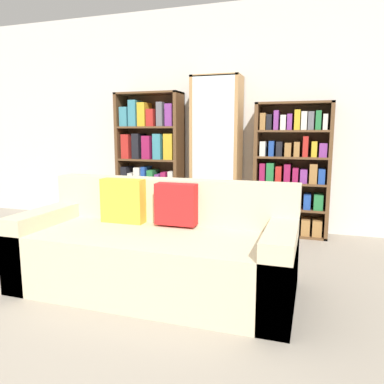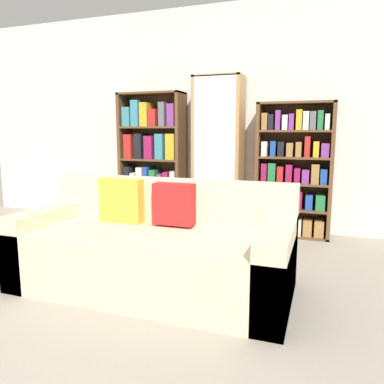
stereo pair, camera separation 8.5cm
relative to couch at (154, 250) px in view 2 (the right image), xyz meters
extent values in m
plane|color=gray|center=(-0.08, -0.73, -0.29)|extent=(16.00, 16.00, 0.00)
cube|color=beige|center=(-0.08, 2.07, 1.06)|extent=(7.11, 0.06, 2.70)
cube|color=beige|center=(0.00, -0.05, -0.07)|extent=(2.07, 0.92, 0.45)
cube|color=beige|center=(0.00, 0.31, 0.34)|extent=(2.07, 0.20, 0.35)
cube|color=beige|center=(-0.93, -0.05, -0.01)|extent=(0.20, 0.92, 0.57)
cube|color=beige|center=(0.94, -0.05, -0.01)|extent=(0.20, 0.92, 0.57)
cube|color=gold|center=(-0.36, 0.15, 0.34)|extent=(0.36, 0.12, 0.36)
cube|color=red|center=(0.11, 0.15, 0.34)|extent=(0.32, 0.12, 0.32)
cube|color=brown|center=(-1.29, 1.86, 0.55)|extent=(0.04, 0.32, 1.68)
cube|color=brown|center=(-0.49, 1.86, 0.55)|extent=(0.04, 0.32, 1.68)
cube|color=brown|center=(-0.89, 1.86, 1.37)|extent=(0.84, 0.32, 0.02)
cube|color=brown|center=(-0.89, 1.86, -0.28)|extent=(0.84, 0.32, 0.02)
cube|color=brown|center=(-0.89, 2.02, 0.55)|extent=(0.84, 0.01, 1.68)
cube|color=brown|center=(-0.89, 1.86, 0.14)|extent=(0.76, 0.32, 0.02)
cube|color=brown|center=(-0.89, 1.86, 0.55)|extent=(0.76, 0.32, 0.02)
cube|color=brown|center=(-0.89, 1.86, 0.95)|extent=(0.76, 0.32, 0.02)
cube|color=orange|center=(-1.20, 1.85, -0.13)|extent=(0.11, 0.24, 0.27)
cube|color=gold|center=(-1.08, 1.85, -0.11)|extent=(0.08, 0.24, 0.32)
cube|color=gold|center=(-0.95, 1.85, -0.12)|extent=(0.09, 0.24, 0.30)
cube|color=#7A3384|center=(-0.83, 1.85, -0.15)|extent=(0.10, 0.24, 0.23)
cube|color=#AD231E|center=(-0.70, 1.85, -0.14)|extent=(0.09, 0.24, 0.25)
cube|color=#5B5B60|center=(-0.58, 1.85, -0.15)|extent=(0.08, 0.24, 0.23)
cube|color=black|center=(-1.21, 1.85, 0.30)|extent=(0.08, 0.24, 0.30)
cube|color=beige|center=(-1.13, 1.85, 0.26)|extent=(0.07, 0.24, 0.22)
cube|color=beige|center=(-1.03, 1.85, 0.30)|extent=(0.08, 0.24, 0.30)
cube|color=#1E4293|center=(-0.94, 1.85, 0.30)|extent=(0.06, 0.24, 0.31)
cube|color=#237038|center=(-0.85, 1.85, 0.28)|extent=(0.08, 0.24, 0.27)
cube|color=#7A3384|center=(-0.75, 1.85, 0.26)|extent=(0.06, 0.24, 0.22)
cube|color=#8E1947|center=(-0.67, 1.85, 0.27)|extent=(0.06, 0.24, 0.25)
cube|color=beige|center=(-0.57, 1.85, 0.28)|extent=(0.07, 0.24, 0.26)
cube|color=#AD231E|center=(-1.18, 1.85, 0.71)|extent=(0.10, 0.24, 0.31)
cube|color=black|center=(-1.04, 1.85, 0.72)|extent=(0.10, 0.24, 0.32)
cube|color=#8E1947|center=(-0.90, 1.85, 0.70)|extent=(0.11, 0.24, 0.29)
cube|color=teal|center=(-0.75, 1.85, 0.72)|extent=(0.10, 0.24, 0.32)
cube|color=gold|center=(-0.60, 1.85, 0.72)|extent=(0.12, 0.24, 0.32)
cube|color=teal|center=(-1.20, 1.85, 1.09)|extent=(0.10, 0.24, 0.24)
cube|color=teal|center=(-1.07, 1.85, 1.13)|extent=(0.10, 0.24, 0.32)
cube|color=gold|center=(-0.95, 1.85, 1.11)|extent=(0.10, 0.24, 0.29)
cube|color=#AD231E|center=(-0.83, 1.85, 1.07)|extent=(0.09, 0.24, 0.21)
cube|color=#5B5B60|center=(-0.71, 1.85, 1.11)|extent=(0.08, 0.24, 0.29)
cube|color=#7A3384|center=(-0.59, 1.85, 1.10)|extent=(0.09, 0.24, 0.27)
cube|color=#AD7F4C|center=(-0.27, 1.84, 0.63)|extent=(0.04, 0.36, 1.84)
cube|color=#AD7F4C|center=(0.26, 1.84, 0.63)|extent=(0.04, 0.36, 1.84)
cube|color=#AD7F4C|center=(-0.01, 1.84, 1.53)|extent=(0.57, 0.36, 0.02)
cube|color=#AD7F4C|center=(-0.01, 1.84, -0.28)|extent=(0.57, 0.36, 0.02)
cube|color=#AD7F4C|center=(-0.01, 2.02, 0.63)|extent=(0.57, 0.01, 1.84)
cube|color=silver|center=(-0.01, 1.67, 0.63)|extent=(0.49, 0.01, 1.81)
cube|color=#AD7F4C|center=(-0.01, 1.84, 0.09)|extent=(0.49, 0.32, 0.02)
cube|color=#AD7F4C|center=(-0.01, 1.84, 0.45)|extent=(0.49, 0.32, 0.02)
cube|color=#AD7F4C|center=(-0.01, 1.84, 0.80)|extent=(0.49, 0.32, 0.02)
cube|color=#AD7F4C|center=(-0.01, 1.84, 1.16)|extent=(0.49, 0.32, 0.02)
cylinder|color=silver|center=(-0.18, 1.85, -0.23)|extent=(0.01, 0.01, 0.08)
cone|color=silver|center=(-0.18, 1.85, -0.15)|extent=(0.08, 0.08, 0.09)
cylinder|color=silver|center=(-0.06, 1.83, -0.23)|extent=(0.01, 0.01, 0.08)
cone|color=silver|center=(-0.06, 1.83, -0.15)|extent=(0.08, 0.08, 0.09)
cylinder|color=silver|center=(0.05, 1.84, -0.23)|extent=(0.01, 0.01, 0.08)
cone|color=silver|center=(0.05, 1.84, -0.15)|extent=(0.08, 0.08, 0.09)
cylinder|color=silver|center=(0.16, 1.84, -0.23)|extent=(0.01, 0.01, 0.08)
cone|color=silver|center=(0.16, 1.84, -0.15)|extent=(0.08, 0.08, 0.09)
cylinder|color=silver|center=(-0.16, 1.83, 0.14)|extent=(0.01, 0.01, 0.07)
cone|color=silver|center=(-0.16, 1.83, 0.22)|extent=(0.09, 0.09, 0.09)
cylinder|color=silver|center=(-0.01, 1.85, 0.14)|extent=(0.01, 0.01, 0.07)
cone|color=silver|center=(-0.01, 1.85, 0.22)|extent=(0.09, 0.09, 0.09)
cylinder|color=silver|center=(0.14, 1.85, 0.14)|extent=(0.01, 0.01, 0.07)
cone|color=silver|center=(0.14, 1.85, 0.22)|extent=(0.09, 0.09, 0.09)
cylinder|color=silver|center=(-0.20, 1.83, 0.49)|extent=(0.01, 0.01, 0.07)
cone|color=silver|center=(-0.20, 1.83, 0.57)|extent=(0.05, 0.05, 0.09)
cylinder|color=silver|center=(-0.12, 1.86, 0.49)|extent=(0.01, 0.01, 0.07)
cone|color=silver|center=(-0.12, 1.86, 0.57)|extent=(0.05, 0.05, 0.09)
cylinder|color=silver|center=(-0.05, 1.83, 0.49)|extent=(0.01, 0.01, 0.07)
cone|color=silver|center=(-0.05, 1.83, 0.57)|extent=(0.05, 0.05, 0.09)
cylinder|color=silver|center=(0.03, 1.83, 0.49)|extent=(0.01, 0.01, 0.07)
cone|color=silver|center=(0.03, 1.83, 0.57)|extent=(0.05, 0.05, 0.09)
cylinder|color=silver|center=(0.11, 1.85, 0.49)|extent=(0.01, 0.01, 0.07)
cone|color=silver|center=(0.11, 1.85, 0.57)|extent=(0.05, 0.05, 0.09)
cylinder|color=silver|center=(0.18, 1.84, 0.49)|extent=(0.01, 0.01, 0.07)
cone|color=silver|center=(0.18, 1.84, 0.57)|extent=(0.05, 0.05, 0.09)
cylinder|color=silver|center=(-0.16, 1.84, 0.85)|extent=(0.01, 0.01, 0.07)
cone|color=silver|center=(-0.16, 1.84, 0.92)|extent=(0.09, 0.09, 0.08)
cylinder|color=silver|center=(-0.01, 1.85, 0.85)|extent=(0.01, 0.01, 0.07)
cone|color=silver|center=(-0.01, 1.85, 0.92)|extent=(0.09, 0.09, 0.08)
cylinder|color=silver|center=(0.14, 1.84, 0.85)|extent=(0.01, 0.01, 0.07)
cone|color=silver|center=(0.14, 1.84, 0.92)|extent=(0.09, 0.09, 0.08)
cylinder|color=silver|center=(-0.18, 1.85, 1.21)|extent=(0.01, 0.01, 0.08)
cone|color=silver|center=(-0.18, 1.85, 1.30)|extent=(0.08, 0.08, 0.09)
cylinder|color=silver|center=(-0.06, 1.85, 1.21)|extent=(0.01, 0.01, 0.08)
cone|color=silver|center=(-0.06, 1.85, 1.30)|extent=(0.08, 0.08, 0.09)
cylinder|color=silver|center=(0.05, 1.82, 1.21)|extent=(0.01, 0.01, 0.08)
cone|color=silver|center=(0.05, 1.82, 1.30)|extent=(0.08, 0.08, 0.09)
cylinder|color=silver|center=(0.16, 1.83, 1.21)|extent=(0.01, 0.01, 0.08)
cone|color=silver|center=(0.16, 1.83, 1.30)|extent=(0.08, 0.08, 0.09)
cube|color=brown|center=(0.48, 1.86, 0.47)|extent=(0.04, 0.32, 1.52)
cube|color=brown|center=(1.28, 1.86, 0.47)|extent=(0.04, 0.32, 1.52)
cube|color=brown|center=(0.88, 1.86, 1.21)|extent=(0.84, 0.32, 0.02)
cube|color=brown|center=(0.88, 1.86, -0.28)|extent=(0.84, 0.32, 0.02)
cube|color=brown|center=(0.88, 2.02, 0.47)|extent=(0.84, 0.01, 1.52)
cube|color=brown|center=(0.88, 1.86, 0.02)|extent=(0.76, 0.32, 0.02)
cube|color=brown|center=(0.88, 1.86, 0.32)|extent=(0.76, 0.32, 0.02)
cube|color=brown|center=(0.88, 1.86, 0.61)|extent=(0.76, 0.32, 0.02)
cube|color=brown|center=(0.88, 1.86, 0.91)|extent=(0.76, 0.32, 0.02)
cube|color=orange|center=(0.57, 1.85, -0.16)|extent=(0.10, 0.24, 0.21)
cube|color=black|center=(0.69, 1.85, -0.19)|extent=(0.07, 0.24, 0.16)
cube|color=#7A3384|center=(0.82, 1.85, -0.17)|extent=(0.10, 0.24, 0.21)
cube|color=beige|center=(0.94, 1.85, -0.18)|extent=(0.11, 0.24, 0.18)
cube|color=olive|center=(1.06, 1.85, -0.18)|extent=(0.10, 0.24, 0.18)
cube|color=olive|center=(1.18, 1.85, -0.18)|extent=(0.10, 0.24, 0.18)
cube|color=beige|center=(0.57, 1.85, 0.14)|extent=(0.10, 0.24, 0.21)
cube|color=olive|center=(0.69, 1.85, 0.13)|extent=(0.10, 0.24, 0.19)
cube|color=olive|center=(0.81, 1.85, 0.13)|extent=(0.10, 0.24, 0.19)
cube|color=#8E1947|center=(0.94, 1.85, 0.14)|extent=(0.10, 0.24, 0.20)
cube|color=#1E4293|center=(1.06, 1.85, 0.12)|extent=(0.08, 0.24, 0.16)
cube|color=#237038|center=(1.18, 1.85, 0.12)|extent=(0.10, 0.24, 0.17)
cube|color=#8E1947|center=(0.56, 1.85, 0.44)|extent=(0.06, 0.24, 0.21)
cube|color=#237038|center=(0.64, 1.85, 0.44)|extent=(0.08, 0.24, 0.22)
cube|color=#AD231E|center=(0.74, 1.85, 0.42)|extent=(0.07, 0.24, 0.18)
cube|color=#8E1947|center=(0.83, 1.85, 0.43)|extent=(0.07, 0.24, 0.21)
cube|color=#8E1947|center=(0.92, 1.85, 0.41)|extent=(0.06, 0.24, 0.17)
cube|color=#7A3384|center=(1.01, 1.85, 0.41)|extent=(0.07, 0.24, 0.15)
cube|color=olive|center=(1.11, 1.85, 0.44)|extent=(0.08, 0.24, 0.22)
cube|color=#1E4293|center=(1.20, 1.85, 0.41)|extent=(0.07, 0.24, 0.16)
cube|color=beige|center=(0.55, 1.85, 0.71)|extent=(0.06, 0.24, 0.17)
cube|color=#1E4293|center=(0.65, 1.85, 0.71)|extent=(0.06, 0.24, 0.17)
cube|color=black|center=(0.74, 1.85, 0.71)|extent=(0.07, 0.24, 0.17)
cube|color=olive|center=(0.83, 1.85, 0.70)|extent=(0.07, 0.24, 0.15)
cube|color=olive|center=(0.93, 1.85, 0.71)|extent=(0.06, 0.24, 0.16)
cube|color=#AD231E|center=(1.02, 1.85, 0.74)|extent=(0.06, 0.24, 0.23)
cube|color=gold|center=(1.11, 1.85, 0.71)|extent=(0.06, 0.24, 0.17)
cube|color=#7A3384|center=(1.20, 1.85, 0.70)|extent=(0.08, 0.24, 0.15)
cube|color=olive|center=(0.55, 1.85, 1.01)|extent=(0.06, 0.24, 0.19)
cube|color=black|center=(0.62, 1.85, 1.00)|extent=(0.06, 0.24, 0.17)
cube|color=#7A3384|center=(0.69, 1.85, 1.02)|extent=(0.05, 0.24, 0.21)
cube|color=beige|center=(0.77, 1.85, 1.00)|extent=(0.06, 0.24, 0.16)
cube|color=#7A3384|center=(0.84, 1.85, 1.01)|extent=(0.05, 0.24, 0.18)
cube|color=gold|center=(0.92, 1.85, 1.03)|extent=(0.06, 0.24, 0.22)
cube|color=beige|center=(0.99, 1.85, 1.02)|extent=(0.06, 0.24, 0.20)
cube|color=#5B5B60|center=(1.06, 1.85, 1.02)|extent=(0.06, 0.24, 0.20)
cube|color=#237038|center=(1.14, 1.85, 1.02)|extent=(0.06, 0.24, 0.21)
cube|color=beige|center=(1.21, 1.85, 1.00)|extent=(0.05, 0.24, 0.17)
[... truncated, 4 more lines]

